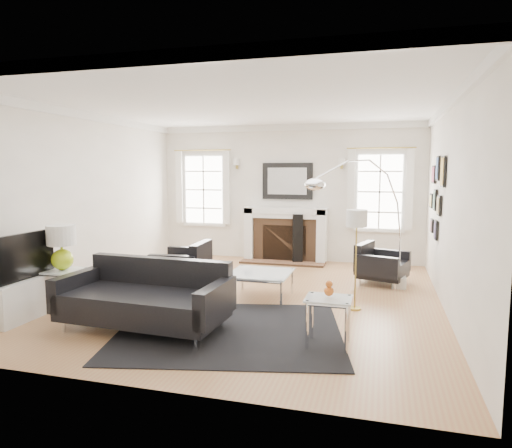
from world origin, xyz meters
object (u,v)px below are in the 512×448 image
(fireplace, at_px, (285,235))
(coffee_table, at_px, (260,274))
(armchair_left, at_px, (185,265))
(sofa, at_px, (147,299))
(armchair_right, at_px, (380,265))
(arc_floor_lamp, at_px, (360,219))
(gourd_lamp, at_px, (62,244))

(fireplace, xyz_separation_m, coffee_table, (0.22, -2.82, -0.18))
(coffee_table, bearing_deg, armchair_left, 162.84)
(sofa, bearing_deg, fireplace, 80.18)
(armchair_left, relative_size, armchair_right, 0.93)
(armchair_right, height_order, arc_floor_lamp, arc_floor_lamp)
(fireplace, height_order, arc_floor_lamp, arc_floor_lamp)
(arc_floor_lamp, bearing_deg, coffee_table, -152.71)
(armchair_right, relative_size, coffee_table, 1.12)
(fireplace, relative_size, armchair_left, 1.86)
(sofa, bearing_deg, gourd_lamp, 166.14)
(sofa, bearing_deg, arc_floor_lamp, 44.14)
(armchair_left, xyz_separation_m, gourd_lamp, (-1.03, -1.65, 0.56))
(gourd_lamp, distance_m, arc_floor_lamp, 4.25)
(arc_floor_lamp, bearing_deg, fireplace, 126.78)
(coffee_table, distance_m, gourd_lamp, 2.76)
(armchair_right, bearing_deg, arc_floor_lamp, -114.21)
(fireplace, height_order, gourd_lamp, gourd_lamp)
(sofa, distance_m, armchair_left, 2.04)
(sofa, xyz_separation_m, gourd_lamp, (-1.44, 0.36, 0.53))
(armchair_left, distance_m, gourd_lamp, 2.02)
(sofa, height_order, armchair_right, sofa)
(armchair_right, height_order, coffee_table, armchair_right)
(coffee_table, xyz_separation_m, arc_floor_lamp, (1.37, 0.70, 0.78))
(armchair_right, distance_m, coffee_table, 2.18)
(fireplace, distance_m, gourd_lamp, 4.61)
(coffee_table, xyz_separation_m, gourd_lamp, (-2.42, -1.22, 0.53))
(sofa, relative_size, arc_floor_lamp, 0.97)
(gourd_lamp, xyz_separation_m, arc_floor_lamp, (3.78, 1.92, 0.25))
(gourd_lamp, relative_size, arc_floor_lamp, 0.29)
(armchair_right, xyz_separation_m, coffee_table, (-1.67, -1.39, 0.05))
(coffee_table, relative_size, gourd_lamp, 1.45)
(armchair_left, xyz_separation_m, armchair_right, (3.07, 0.96, -0.02))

